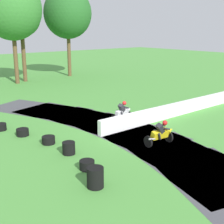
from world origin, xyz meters
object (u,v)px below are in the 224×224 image
Objects in this scene: motorcycle_chase_white at (123,112)px; tire_stack_extra_b at (0,127)px; motorcycle_lead_yellow at (161,133)px; tire_stack_near at (95,177)px; tire_stack_mid_a at (87,165)px; tire_stack_mid_b at (69,148)px; tire_stack_far at (49,140)px; tire_stack_extra_a at (23,132)px.

tire_stack_extra_b is (-6.68, 3.33, -0.46)m from motorcycle_chase_white.
motorcycle_lead_yellow is 5.45m from tire_stack_near.
tire_stack_mid_a is 1.06× the size of tire_stack_mid_b.
motorcycle_chase_white is 2.74× the size of tire_stack_mid_b.
motorcycle_chase_white is at bearing 36.57° from tire_stack_mid_a.
motorcycle_lead_yellow is 4.76m from tire_stack_mid_b.
tire_stack_far is (-0.09, 1.85, -0.10)m from tire_stack_mid_b.
motorcycle_chase_white is 6.29m from tire_stack_extra_a.
tire_stack_near is at bearing -99.07° from tire_stack_far.
motorcycle_lead_yellow reaches higher than tire_stack_near.
tire_stack_near is 9.07m from tire_stack_extra_b.
tire_stack_far and tire_stack_extra_b have the same top height.
tire_stack_far is at bearing 92.85° from tire_stack_mid_b.
tire_stack_mid_b is at bearing -87.15° from tire_stack_far.
motorcycle_lead_yellow is at bearing -24.47° from tire_stack_mid_b.
motorcycle_chase_white is 2.10× the size of tire_stack_near.
tire_stack_mid_a is 3.79m from tire_stack_far.
tire_stack_mid_a is at bearing -98.54° from tire_stack_mid_b.
motorcycle_chase_white is at bearing -14.58° from tire_stack_extra_a.
motorcycle_lead_yellow is at bearing 15.28° from tire_stack_near.
tire_stack_near reaches higher than tire_stack_far.
motorcycle_chase_white is 5.94m from tire_stack_mid_b.
tire_stack_near reaches higher than tire_stack_mid_b.
tire_stack_mid_a is at bearing 66.46° from tire_stack_near.
tire_stack_extra_b is (-5.54, 7.62, -0.44)m from motorcycle_lead_yellow.
tire_stack_near is 7.32m from tire_stack_extra_a.
tire_stack_far is (-4.42, 3.82, -0.44)m from motorcycle_lead_yellow.
tire_stack_mid_a is (-4.62, 0.03, -0.44)m from motorcycle_lead_yellow.
tire_stack_mid_b is 1.86m from tire_stack_far.
tire_stack_extra_b is at bearing 102.17° from tire_stack_mid_b.
tire_stack_mid_a and tire_stack_far have the same top height.
motorcycle_chase_white is 2.46× the size of tire_stack_far.
motorcycle_chase_white reaches higher than tire_stack_extra_b.
tire_stack_mid_a is 0.95× the size of tire_stack_extra_a.
tire_stack_near is 1.23× the size of tire_stack_mid_a.
tire_stack_near is (-5.26, -1.44, -0.24)m from motorcycle_lead_yellow.
motorcycle_lead_yellow is 9.44m from tire_stack_extra_b.
tire_stack_mid_b is (0.93, 3.40, -0.10)m from tire_stack_near.
tire_stack_near reaches higher than tire_stack_extra_b.
tire_stack_mid_b reaches higher than tire_stack_extra_a.
tire_stack_near is 3.53m from tire_stack_mid_b.
tire_stack_mid_a and tire_stack_extra_b have the same top height.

